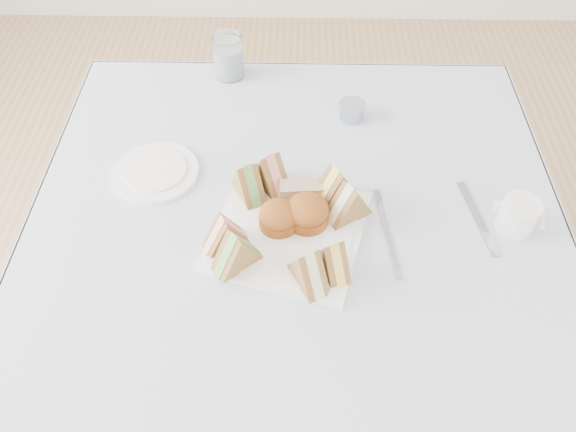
{
  "coord_description": "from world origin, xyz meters",
  "views": [
    {
      "loc": [
        -0.0,
        -0.67,
        1.56
      ],
      "look_at": [
        -0.01,
        -0.03,
        0.8
      ],
      "focal_mm": 35.0,
      "sensor_mm": 36.0,
      "label": 1
    }
  ],
  "objects_px": {
    "table": "(294,323)",
    "serving_plate": "(288,231)",
    "water_glass": "(228,56)",
    "creamer_jug": "(518,215)"
  },
  "relations": [
    {
      "from": "table",
      "to": "creamer_jug",
      "type": "xyz_separation_m",
      "value": [
        0.41,
        -0.0,
        0.41
      ]
    },
    {
      "from": "water_glass",
      "to": "table",
      "type": "bearing_deg",
      "value": -70.4
    },
    {
      "from": "table",
      "to": "water_glass",
      "type": "xyz_separation_m",
      "value": [
        -0.16,
        0.46,
        0.43
      ]
    },
    {
      "from": "table",
      "to": "serving_plate",
      "type": "distance_m",
      "value": 0.38
    },
    {
      "from": "table",
      "to": "serving_plate",
      "type": "relative_size",
      "value": 3.41
    },
    {
      "from": "table",
      "to": "creamer_jug",
      "type": "relative_size",
      "value": 12.81
    },
    {
      "from": "table",
      "to": "serving_plate",
      "type": "xyz_separation_m",
      "value": [
        -0.01,
        -0.03,
        0.38
      ]
    },
    {
      "from": "water_glass",
      "to": "creamer_jug",
      "type": "xyz_separation_m",
      "value": [
        0.57,
        -0.46,
        -0.02
      ]
    },
    {
      "from": "water_glass",
      "to": "creamer_jug",
      "type": "height_order",
      "value": "water_glass"
    },
    {
      "from": "water_glass",
      "to": "creamer_jug",
      "type": "distance_m",
      "value": 0.73
    }
  ]
}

